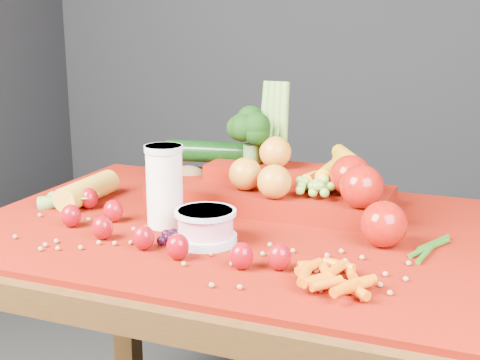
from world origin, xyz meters
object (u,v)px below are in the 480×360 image
at_px(produce_mound, 284,181).
at_px(milk_glass, 164,183).
at_px(yogurt_bowl, 206,225).
at_px(table, 236,273).

bearing_deg(produce_mound, milk_glass, -130.08).
bearing_deg(yogurt_bowl, table, 85.23).
height_order(table, yogurt_bowl, yogurt_bowl).
xyz_separation_m(table, milk_glass, (-0.13, -0.06, 0.20)).
xyz_separation_m(table, yogurt_bowl, (-0.01, -0.13, 0.14)).
bearing_deg(yogurt_bowl, produce_mound, 77.43).
xyz_separation_m(milk_glass, yogurt_bowl, (0.12, -0.06, -0.05)).
relative_size(milk_glass, yogurt_bowl, 1.40).
bearing_deg(table, yogurt_bowl, -94.77).
xyz_separation_m(yogurt_bowl, produce_mound, (0.06, 0.28, 0.03)).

